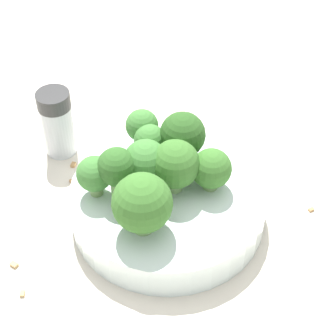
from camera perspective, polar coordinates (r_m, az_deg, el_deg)
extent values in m
plane|color=beige|center=(0.59, 0.00, -4.82)|extent=(3.00, 3.00, 0.00)
cylinder|color=silver|center=(0.57, 0.00, -3.61)|extent=(0.20, 0.20, 0.04)
cylinder|color=#8EB770|center=(0.55, 0.86, -1.41)|extent=(0.02, 0.02, 0.03)
sphere|color=#386B28|center=(0.54, 0.88, 0.18)|extent=(0.05, 0.05, 0.05)
cylinder|color=#84AD66|center=(0.60, -3.01, 2.80)|extent=(0.02, 0.02, 0.03)
sphere|color=#3D7533|center=(0.58, -3.08, 4.22)|extent=(0.03, 0.03, 0.03)
cylinder|color=#84AD66|center=(0.52, -2.56, -5.25)|extent=(0.03, 0.03, 0.03)
sphere|color=#386B28|center=(0.50, -2.64, -3.57)|extent=(0.06, 0.06, 0.06)
cylinder|color=#7A9E5B|center=(0.56, -7.33, -1.79)|extent=(0.02, 0.02, 0.02)
sphere|color=#3D7533|center=(0.54, -7.48, -0.59)|extent=(0.04, 0.04, 0.04)
cylinder|color=#7A9E5B|center=(0.56, -2.21, -0.87)|extent=(0.02, 0.02, 0.03)
sphere|color=#3D7533|center=(0.54, -2.27, 0.64)|extent=(0.04, 0.04, 0.04)
cylinder|color=#7A9E5B|center=(0.58, 1.45, 1.73)|extent=(0.02, 0.02, 0.03)
sphere|color=#28511E|center=(0.57, 1.49, 3.41)|extent=(0.05, 0.05, 0.05)
cylinder|color=#84AD66|center=(0.58, -1.62, 1.58)|extent=(0.02, 0.02, 0.02)
sphere|color=#3D7533|center=(0.57, -1.66, 2.90)|extent=(0.03, 0.03, 0.03)
cylinder|color=#7A9E5B|center=(0.56, 4.34, -1.25)|extent=(0.02, 0.02, 0.02)
sphere|color=#386B28|center=(0.55, 4.43, -0.06)|extent=(0.04, 0.04, 0.04)
cylinder|color=#84AD66|center=(0.55, -5.09, -1.50)|extent=(0.02, 0.02, 0.03)
sphere|color=#2D5B23|center=(0.53, -5.24, 0.12)|extent=(0.04, 0.04, 0.04)
cylinder|color=#B2B7BC|center=(0.65, -11.07, 3.89)|extent=(0.04, 0.04, 0.06)
cylinder|color=#2D2D2D|center=(0.63, -11.58, 6.75)|extent=(0.04, 0.04, 0.02)
cube|color=olive|center=(0.63, -9.61, -1.21)|extent=(0.01, 0.01, 0.01)
cube|color=tan|center=(0.54, -14.60, -12.17)|extent=(0.01, 0.01, 0.01)
cube|color=#AD7F4C|center=(0.61, 14.36, -4.04)|extent=(0.00, 0.01, 0.01)
cube|color=#AD7F4C|center=(0.65, -9.61, 0.44)|extent=(0.01, 0.01, 0.01)
cube|color=tan|center=(0.57, -15.46, -9.14)|extent=(0.01, 0.01, 0.01)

